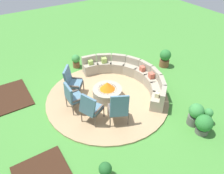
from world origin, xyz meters
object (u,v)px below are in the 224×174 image
lounge_chair_front_left (72,81)px  lounge_chair_back_right (119,108)px  lounge_chair_back_left (91,108)px  potted_plant_1 (204,124)px  potted_plant_3 (76,61)px  potted_plant_2 (207,116)px  potted_plant_4 (165,58)px  fire_pit (107,92)px  potted_plant_0 (105,170)px  curved_stone_bench (130,75)px  lounge_chair_front_right (73,96)px  potted_plant_5 (195,114)px

lounge_chair_front_left → lounge_chair_back_right: lounge_chair_back_right is taller
lounge_chair_back_left → potted_plant_1: size_ratio=1.69×
potted_plant_3 → potted_plant_2: bearing=20.9°
lounge_chair_back_right → potted_plant_4: size_ratio=1.43×
fire_pit → potted_plant_0: (2.68, -1.69, -0.03)m
curved_stone_bench → potted_plant_2: (3.18, 0.74, -0.05)m
lounge_chair_back_right → potted_plant_4: lounge_chair_back_right is taller
fire_pit → lounge_chair_front_left: lounge_chair_front_left is taller
fire_pit → potted_plant_1: size_ratio=1.58×
curved_stone_bench → lounge_chair_back_left: lounge_chair_back_left is taller
lounge_chair_back_right → potted_plant_2: size_ratio=1.96×
lounge_chair_front_right → potted_plant_5: lounge_chair_front_right is taller
lounge_chair_front_left → potted_plant_4: lounge_chair_front_left is taller
fire_pit → potted_plant_4: (-0.61, 3.39, 0.12)m
curved_stone_bench → lounge_chair_front_left: lounge_chair_front_left is taller
lounge_chair_front_right → curved_stone_bench: bearing=95.6°
lounge_chair_back_left → potted_plant_2: lounge_chair_back_left is taller
potted_plant_1 → potted_plant_5: potted_plant_5 is taller
potted_plant_1 → potted_plant_0: bearing=-95.6°
potted_plant_2 → curved_stone_bench: bearing=-167.0°
lounge_chair_back_left → potted_plant_5: 3.33m
lounge_chair_back_left → potted_plant_4: size_ratio=1.41×
potted_plant_2 → potted_plant_3: 5.84m
potted_plant_0 → potted_plant_1: (0.32, 3.31, 0.08)m
lounge_chair_back_right → lounge_chair_front_right: bearing=149.0°
curved_stone_bench → potted_plant_4: bearing=95.9°
potted_plant_0 → potted_plant_3: (-5.34, 1.67, 0.05)m
fire_pit → potted_plant_4: potted_plant_4 is taller
potted_plant_2 → potted_plant_5: bearing=-119.8°
fire_pit → potted_plant_0: fire_pit is taller
lounge_chair_front_right → potted_plant_2: bearing=48.3°
lounge_chair_back_left → potted_plant_2: bearing=27.9°
curved_stone_bench → lounge_chair_back_left: bearing=-64.3°
curved_stone_bench → lounge_chair_front_left: (-0.49, -2.31, 0.27)m
curved_stone_bench → lounge_chair_back_right: size_ratio=3.29×
lounge_chair_front_right → potted_plant_1: size_ratio=1.59×
potted_plant_0 → potted_plant_5: bearing=91.5°
potted_plant_2 → potted_plant_4: bearing=158.5°
fire_pit → lounge_chair_back_left: bearing=-54.7°
potted_plant_1 → lounge_chair_front_right: bearing=-136.3°
lounge_chair_front_right → potted_plant_3: (-2.60, 1.28, -0.29)m
potted_plant_1 → curved_stone_bench: bearing=-175.1°
potted_plant_3 → potted_plant_0: bearing=-17.3°
potted_plant_2 → lounge_chair_front_right: bearing=-130.3°
potted_plant_4 → potted_plant_0: bearing=-57.2°
lounge_chair_back_right → potted_plant_5: (1.32, 2.06, -0.22)m
lounge_chair_front_left → potted_plant_3: lounge_chair_front_left is taller
lounge_chair_front_right → potted_plant_0: lounge_chair_front_right is taller
lounge_chair_back_left → potted_plant_0: size_ratio=2.25×
lounge_chair_front_right → lounge_chair_back_left: bearing=14.2°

